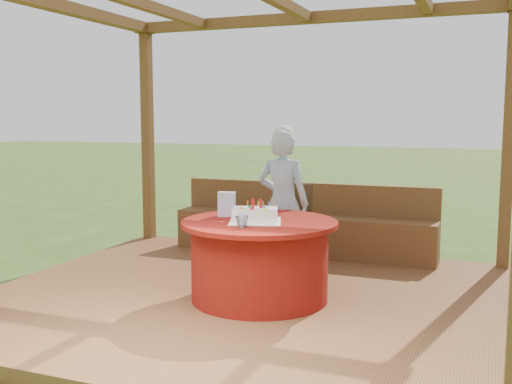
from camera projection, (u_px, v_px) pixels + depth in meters
ground at (246, 307)px, 5.31m from camera, size 60.00×60.00×0.00m
deck at (246, 300)px, 5.30m from camera, size 4.50×4.00×0.12m
pergola at (245, 29)px, 5.01m from camera, size 4.50×4.00×2.72m
bench at (303, 231)px, 6.85m from camera, size 3.00×0.42×0.80m
table at (260, 259)px, 5.10m from camera, size 1.32×1.32×0.68m
chair at (288, 222)px, 6.13m from camera, size 0.48×0.48×0.88m
elderly_woman at (283, 201)px, 5.87m from camera, size 0.55×0.38×1.48m
birthday_cake at (255, 215)px, 5.01m from camera, size 0.54×0.54×0.19m
gift_bag at (227, 204)px, 5.28m from camera, size 0.17×0.14×0.22m
drinking_glass at (242, 222)px, 4.74m from camera, size 0.14×0.14×0.10m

